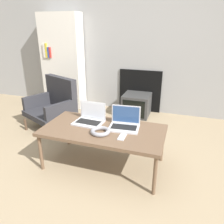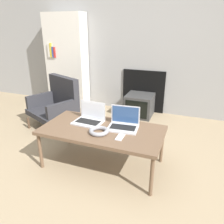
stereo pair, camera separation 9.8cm
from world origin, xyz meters
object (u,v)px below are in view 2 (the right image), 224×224
Objects in this scene: laptop_right at (124,123)px; armchair at (57,102)px; laptop_left at (90,118)px; phone at (120,137)px; headphones at (99,131)px; tv at (139,105)px.

laptop_right is 1.48m from armchair.
laptop_left is 2.36× the size of phone.
laptop_right is 0.30m from headphones.
laptop_left reaches higher than phone.
phone is 1.75m from tv.
laptop_left reaches higher than tv.
phone reaches higher than tv.
laptop_left is 0.98× the size of laptop_right.
laptop_right is 0.25m from phone.
tv is 0.55× the size of armchair.
laptop_right is 1.52m from tv.
tv is at bearing 84.81° from laptop_left.
laptop_right is 1.66× the size of headphones.
laptop_left is 0.41m from laptop_right.
armchair is (-1.13, -0.80, 0.17)m from tv.
laptop_left is 1.13m from armchair.
armchair is (-1.35, 0.91, -0.09)m from phone.
phone is 1.63m from armchair.
laptop_left is 0.72× the size of tv.
laptop_right reaches higher than headphones.
headphones is at bearing -14.88° from armchair.
laptop_right is 0.40× the size of armchair.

